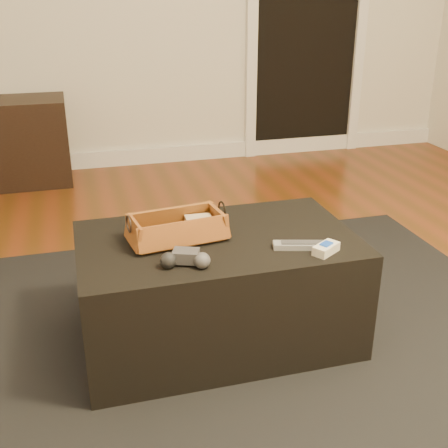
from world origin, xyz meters
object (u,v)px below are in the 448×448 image
object	(u,v)px
wicker_basket	(177,229)
cream_gadget	(326,249)
ottoman	(217,289)
silver_remote	(303,245)
tv_remote	(174,236)
game_controller	(186,259)

from	to	relation	value
wicker_basket	cream_gadget	distance (m)	0.52
ottoman	silver_remote	world-z (taller)	silver_remote
wicker_basket	silver_remote	xyz separation A→B (m)	(0.41, -0.18, -0.03)
tv_remote	silver_remote	distance (m)	0.45
tv_remote	silver_remote	size ratio (longest dim) A/B	0.86
silver_remote	cream_gadget	xyz separation A→B (m)	(0.06, -0.06, 0.01)
tv_remote	silver_remote	world-z (taller)	tv_remote
wicker_basket	game_controller	bearing A→B (deg)	-93.95
ottoman	wicker_basket	xyz separation A→B (m)	(-0.14, 0.02, 0.25)
game_controller	silver_remote	distance (m)	0.42
silver_remote	wicker_basket	bearing A→B (deg)	155.78
ottoman	tv_remote	size ratio (longest dim) A/B	5.46
wicker_basket	ottoman	bearing A→B (deg)	-8.17
ottoman	wicker_basket	size ratio (longest dim) A/B	2.71
tv_remote	wicker_basket	size ratio (longest dim) A/B	0.50
ottoman	game_controller	bearing A→B (deg)	-129.72
tv_remote	wicker_basket	bearing A→B (deg)	30.87
cream_gadget	ottoman	bearing A→B (deg)	145.89
ottoman	game_controller	world-z (taller)	game_controller
silver_remote	tv_remote	bearing A→B (deg)	158.35
tv_remote	game_controller	size ratio (longest dim) A/B	1.07
cream_gadget	tv_remote	bearing A→B (deg)	154.97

